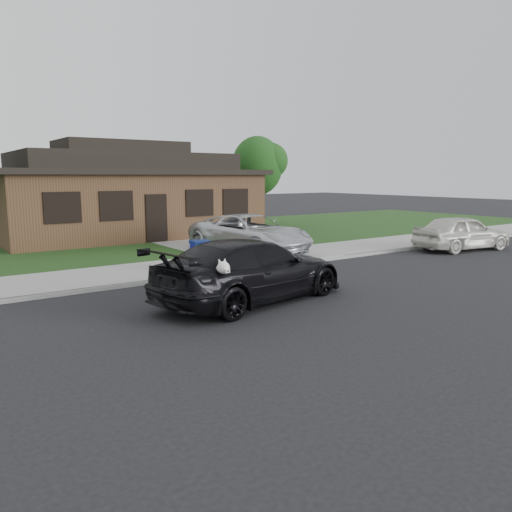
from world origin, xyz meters
TOP-DOWN VIEW (x-y plane):
  - ground at (0.00, 0.00)m, footprint 120.00×120.00m
  - sidewalk at (0.00, 5.00)m, footprint 60.00×3.00m
  - curb at (0.00, 3.50)m, footprint 60.00×0.12m
  - lawn at (0.00, 13.00)m, footprint 60.00×13.00m
  - driveway at (6.00, 10.00)m, footprint 4.50×13.00m
  - sedan at (1.72, 0.23)m, footprint 5.67×3.12m
  - minivan at (5.74, 6.13)m, footprint 3.25×5.61m
  - white_compact at (13.82, 2.27)m, footprint 4.54×2.43m
  - recycling_bin at (2.35, 3.95)m, footprint 0.64×0.65m
  - house at (4.00, 15.00)m, footprint 12.60×8.60m
  - tree_1 at (12.14, 14.40)m, footprint 3.15×3.00m

SIDE VIEW (x-z plane):
  - ground at x=0.00m, z-range 0.00..0.00m
  - sidewalk at x=0.00m, z-range 0.00..0.12m
  - curb at x=0.00m, z-range 0.00..0.12m
  - lawn at x=0.00m, z-range 0.00..0.13m
  - driveway at x=6.00m, z-range 0.00..0.14m
  - recycling_bin at x=2.35m, z-range 0.13..1.08m
  - white_compact at x=13.82m, z-range 0.00..1.47m
  - sedan at x=1.72m, z-range 0.00..1.56m
  - minivan at x=5.74m, z-range 0.14..1.61m
  - house at x=4.00m, z-range -0.19..4.46m
  - tree_1 at x=12.14m, z-range 1.09..6.34m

